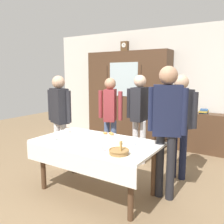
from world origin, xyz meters
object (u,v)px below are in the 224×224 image
Objects in this scene: tea_cup_near_right at (67,131)px; tea_cup_near_left at (132,143)px; person_behind_table_right at (167,119)px; spoon_front_edge at (103,141)px; spoon_near_left at (140,153)px; mantel_clock at (125,47)px; dining_table at (95,149)px; bookshelf_low at (203,133)px; tea_cup_front_edge at (53,138)px; person_by_cabinet at (60,112)px; person_beside_shelf at (180,117)px; person_near_right_end at (110,111)px; book_stack at (204,111)px; bread_basket at (119,151)px; person_behind_table_left at (139,110)px; pastry_plate at (108,135)px; wall_cabinet at (128,97)px; tea_cup_mid_right at (119,142)px; tea_cup_center at (101,149)px; tea_cup_far_right at (84,135)px.

tea_cup_near_right is 1.00× the size of tea_cup_near_left.
spoon_front_edge is at bearing -158.49° from person_behind_table_right.
tea_cup_near_right is at bearing 168.51° from spoon_near_left.
mantel_clock reaches higher than spoon_near_left.
bookshelf_low is (0.88, 2.64, -0.22)m from dining_table.
spoon_near_left is at bearing 6.17° from tea_cup_front_edge.
person_by_cabinet is 2.02m from person_beside_shelf.
person_beside_shelf is at bearing 53.40° from spoon_front_edge.
person_by_cabinet is (-1.58, 0.30, 0.22)m from tea_cup_near_left.
person_near_right_end is at bearing 149.85° from person_behind_table_right.
mantel_clock is 0.15× the size of person_by_cabinet.
person_behind_table_right reaches higher than book_stack.
bread_basket is at bearing -26.24° from dining_table.
person_behind_table_left is (-0.82, 0.27, -0.00)m from person_beside_shelf.
wall_cabinet is at bearing 111.56° from pastry_plate.
tea_cup_mid_right is 1.00× the size of tea_cup_center.
bookshelf_low is at bearing 1.63° from wall_cabinet.
tea_cup_center is 1.70m from person_near_right_end.
person_behind_table_right is at bearing 32.60° from tea_cup_near_left.
tea_cup_mid_right is 0.93m from tea_cup_front_edge.
spoon_near_left is at bearing -16.80° from spoon_front_edge.
tea_cup_mid_right is 0.54× the size of bread_basket.
tea_cup_near_right is at bearing -98.29° from person_near_right_end.
dining_table is 1.42m from person_beside_shelf.
book_stack is 1.69× the size of tea_cup_front_edge.
tea_cup_center is (-0.04, -0.34, 0.00)m from tea_cup_mid_right.
bookshelf_low is at bearing 72.58° from spoon_front_edge.
person_beside_shelf is (0.49, 1.03, 0.23)m from tea_cup_mid_right.
person_by_cabinet reaches higher than tea_cup_center.
tea_cup_near_left is 1.09× the size of spoon_front_edge.
person_behind_table_left reaches higher than tea_cup_far_right.
book_stack is 2.93m from bread_basket.
bread_basket is at bearing 4.73° from tea_cup_center.
tea_cup_near_right is 0.07× the size of person_behind_table_right.
tea_cup_near_right is at bearing -32.90° from person_by_cabinet.
mantel_clock reaches higher than wall_cabinet.
spoon_near_left is (0.73, -0.11, 0.11)m from dining_table.
tea_cup_far_right is 1.00× the size of tea_cup_center.
wall_cabinet reaches higher than spoon_front_edge.
tea_cup_near_right is at bearing -122.11° from bookshelf_low.
pastry_plate is at bearing -111.67° from bookshelf_low.
dining_table is at bearing 136.13° from tea_cup_center.
bread_basket is (-0.35, -2.90, 0.36)m from bookshelf_low.
mantel_clock is at bearing -178.44° from book_stack.
dining_table is at bearing -132.45° from spoon_front_edge.
wall_cabinet is at bearing 111.34° from spoon_front_edge.
bookshelf_low is 10.05× the size of spoon_front_edge.
pastry_plate is 0.30m from spoon_front_edge.
pastry_plate reaches higher than dining_table.
pastry_plate is at bearing -66.29° from mantel_clock.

